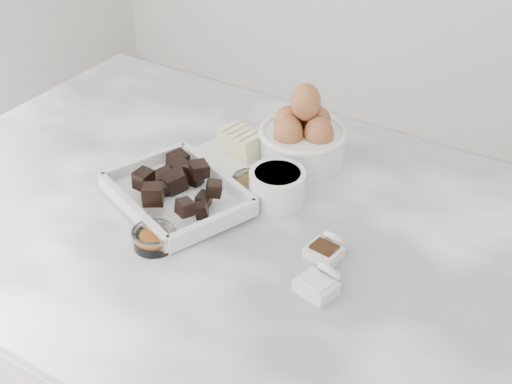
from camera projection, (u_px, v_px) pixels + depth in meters
marble_slab at (236, 227)px, 1.18m from camera, size 1.20×0.80×0.04m
chocolate_dish at (177, 190)px, 1.19m from camera, size 0.28×0.25×0.06m
butter_plate at (239, 148)px, 1.31m from camera, size 0.16×0.16×0.06m
sugar_ramekin at (277, 185)px, 1.19m from camera, size 0.10×0.10×0.06m
egg_bowl at (303, 137)px, 1.28m from camera, size 0.16×0.16×0.16m
honey_bowl at (251, 184)px, 1.22m from camera, size 0.07×0.07×0.03m
zest_bowl at (154, 237)px, 1.10m from camera, size 0.07×0.07×0.03m
vanilla_spoon at (326, 249)px, 1.08m from camera, size 0.06×0.07×0.04m
salt_spoon at (320, 283)px, 1.02m from camera, size 0.06×0.07×0.04m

